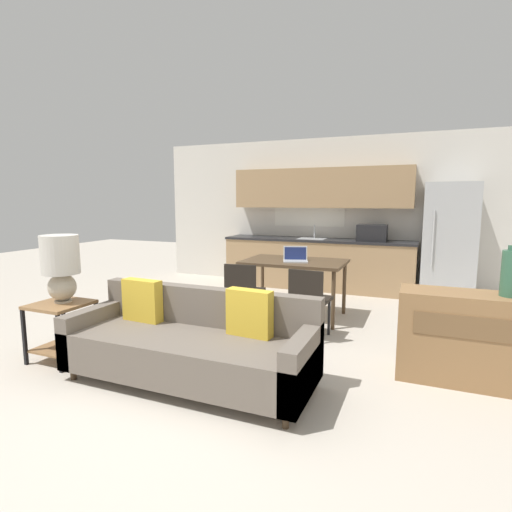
{
  "coord_description": "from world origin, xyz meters",
  "views": [
    {
      "loc": [
        1.72,
        -2.69,
        1.59
      ],
      "look_at": [
        -0.03,
        1.5,
        0.95
      ],
      "focal_mm": 28.0,
      "sensor_mm": 36.0,
      "label": 1
    }
  ],
  "objects_px": {
    "table_lamp": "(61,264)",
    "couch": "(192,344)",
    "dining_chair_near_left": "(244,290)",
    "laptop": "(295,258)",
    "vase": "(512,273)",
    "side_table": "(61,322)",
    "dining_table": "(294,266)",
    "dining_chair_near_right": "(309,298)",
    "credenza": "(475,339)",
    "refrigerator": "(448,242)"
  },
  "relations": [
    {
      "from": "dining_chair_near_left",
      "to": "side_table",
      "type": "bearing_deg",
      "value": 46.33
    },
    {
      "from": "dining_table",
      "to": "couch",
      "type": "relative_size",
      "value": 0.62
    },
    {
      "from": "dining_chair_near_left",
      "to": "dining_chair_near_right",
      "type": "bearing_deg",
      "value": 169.57
    },
    {
      "from": "dining_chair_near_left",
      "to": "vase",
      "type": "bearing_deg",
      "value": 161.56
    },
    {
      "from": "dining_table",
      "to": "credenza",
      "type": "distance_m",
      "value": 2.48
    },
    {
      "from": "refrigerator",
      "to": "couch",
      "type": "distance_m",
      "value": 4.62
    },
    {
      "from": "vase",
      "to": "laptop",
      "type": "distance_m",
      "value": 2.59
    },
    {
      "from": "refrigerator",
      "to": "dining_table",
      "type": "xyz_separation_m",
      "value": [
        -1.97,
        -1.76,
        -0.23
      ]
    },
    {
      "from": "refrigerator",
      "to": "table_lamp",
      "type": "bearing_deg",
      "value": -131.87
    },
    {
      "from": "dining_chair_near_left",
      "to": "laptop",
      "type": "relative_size",
      "value": 2.14
    },
    {
      "from": "couch",
      "to": "side_table",
      "type": "relative_size",
      "value": 3.76
    },
    {
      "from": "side_table",
      "to": "laptop",
      "type": "distance_m",
      "value": 2.89
    },
    {
      "from": "side_table",
      "to": "dining_chair_near_left",
      "type": "height_order",
      "value": "dining_chair_near_left"
    },
    {
      "from": "vase",
      "to": "side_table",
      "type": "bearing_deg",
      "value": -165.88
    },
    {
      "from": "dining_table",
      "to": "side_table",
      "type": "bearing_deg",
      "value": -125.64
    },
    {
      "from": "table_lamp",
      "to": "credenza",
      "type": "relative_size",
      "value": 0.53
    },
    {
      "from": "dining_table",
      "to": "table_lamp",
      "type": "distance_m",
      "value": 2.87
    },
    {
      "from": "side_table",
      "to": "table_lamp",
      "type": "distance_m",
      "value": 0.57
    },
    {
      "from": "table_lamp",
      "to": "dining_chair_near_left",
      "type": "height_order",
      "value": "table_lamp"
    },
    {
      "from": "dining_table",
      "to": "credenza",
      "type": "height_order",
      "value": "credenza"
    },
    {
      "from": "credenza",
      "to": "couch",
      "type": "bearing_deg",
      "value": -158.66
    },
    {
      "from": "refrigerator",
      "to": "table_lamp",
      "type": "height_order",
      "value": "refrigerator"
    },
    {
      "from": "couch",
      "to": "dining_chair_near_right",
      "type": "xyz_separation_m",
      "value": [
        0.67,
        1.44,
        0.15
      ]
    },
    {
      "from": "dining_table",
      "to": "vase",
      "type": "xyz_separation_m",
      "value": [
        2.28,
        -1.35,
        0.29
      ]
    },
    {
      "from": "dining_table",
      "to": "dining_chair_near_right",
      "type": "distance_m",
      "value": 0.94
    },
    {
      "from": "vase",
      "to": "table_lamp",
      "type": "bearing_deg",
      "value": -166.38
    },
    {
      "from": "side_table",
      "to": "table_lamp",
      "type": "height_order",
      "value": "table_lamp"
    },
    {
      "from": "table_lamp",
      "to": "vase",
      "type": "distance_m",
      "value": 4.08
    },
    {
      "from": "dining_chair_near_right",
      "to": "credenza",
      "type": "bearing_deg",
      "value": 165.59
    },
    {
      "from": "credenza",
      "to": "laptop",
      "type": "distance_m",
      "value": 2.43
    },
    {
      "from": "side_table",
      "to": "dining_chair_near_right",
      "type": "xyz_separation_m",
      "value": [
        2.11,
        1.54,
        0.09
      ]
    },
    {
      "from": "side_table",
      "to": "table_lamp",
      "type": "bearing_deg",
      "value": 85.02
    },
    {
      "from": "dining_table",
      "to": "vase",
      "type": "relative_size",
      "value": 3.19
    },
    {
      "from": "dining_chair_near_left",
      "to": "laptop",
      "type": "bearing_deg",
      "value": -130.28
    },
    {
      "from": "table_lamp",
      "to": "laptop",
      "type": "xyz_separation_m",
      "value": [
        1.72,
        2.24,
        -0.14
      ]
    },
    {
      "from": "credenza",
      "to": "dining_chair_near_right",
      "type": "xyz_separation_m",
      "value": [
        -1.62,
        0.54,
        0.08
      ]
    },
    {
      "from": "couch",
      "to": "laptop",
      "type": "distance_m",
      "value": 2.25
    },
    {
      "from": "laptop",
      "to": "couch",
      "type": "bearing_deg",
      "value": -115.67
    },
    {
      "from": "dining_table",
      "to": "vase",
      "type": "bearing_deg",
      "value": -30.67
    },
    {
      "from": "couch",
      "to": "credenza",
      "type": "xyz_separation_m",
      "value": [
        2.29,
        0.89,
        0.07
      ]
    },
    {
      "from": "refrigerator",
      "to": "laptop",
      "type": "bearing_deg",
      "value": -136.55
    },
    {
      "from": "refrigerator",
      "to": "vase",
      "type": "xyz_separation_m",
      "value": [
        0.31,
        -3.11,
        0.07
      ]
    },
    {
      "from": "refrigerator",
      "to": "laptop",
      "type": "xyz_separation_m",
      "value": [
        -1.94,
        -1.83,
        -0.11
      ]
    },
    {
      "from": "laptop",
      "to": "refrigerator",
      "type": "bearing_deg",
      "value": 24.9
    },
    {
      "from": "table_lamp",
      "to": "couch",
      "type": "bearing_deg",
      "value": 2.51
    },
    {
      "from": "couch",
      "to": "refrigerator",
      "type": "bearing_deg",
      "value": 61.16
    },
    {
      "from": "dining_table",
      "to": "laptop",
      "type": "height_order",
      "value": "laptop"
    },
    {
      "from": "side_table",
      "to": "dining_table",
      "type": "bearing_deg",
      "value": 54.36
    },
    {
      "from": "table_lamp",
      "to": "dining_chair_near_right",
      "type": "bearing_deg",
      "value": 35.45
    },
    {
      "from": "side_table",
      "to": "couch",
      "type": "bearing_deg",
      "value": 4.01
    }
  ]
}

